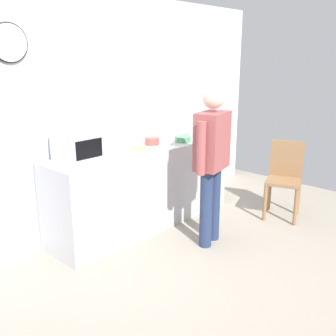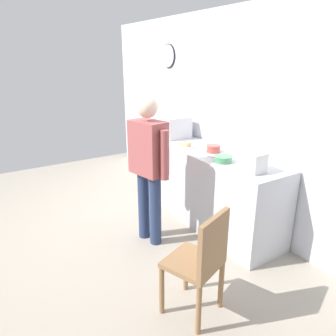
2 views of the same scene
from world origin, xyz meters
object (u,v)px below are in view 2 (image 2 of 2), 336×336
Objects in this scene: salad_bowl at (223,159)px; wooden_chair at (201,260)px; spoon_utensil at (230,153)px; toaster at (253,162)px; microwave at (172,126)px; person_standing at (148,161)px; sandwich_plate at (185,146)px; fork_utensil at (210,156)px; cereal_bowl at (213,149)px.

wooden_chair is at bearing -48.64° from salad_bowl.
salad_bowl is 0.35m from spoon_utensil.
toaster is at bearing 6.65° from salad_bowl.
microwave is 2.27× the size of toaster.
wooden_chair is (1.22, -0.22, -0.45)m from person_standing.
toaster reaches higher than salad_bowl.
sandwich_plate is 0.59m from spoon_utensil.
microwave reaches higher than salad_bowl.
microwave is at bearing 172.30° from salad_bowl.
sandwich_plate reaches higher than fork_utensil.
wooden_chair is (1.54, -0.94, -0.44)m from sandwich_plate.
microwave is 1.11m from fork_utensil.
sandwich_plate is at bearing -154.73° from cereal_bowl.
spoon_utensil is at bearing 129.88° from wooden_chair.
person_standing is at bearing -102.33° from fork_utensil.
salad_bowl reaches higher than fork_utensil.
salad_bowl is 0.40m from toaster.
wooden_chair is at bearing -31.37° from sandwich_plate.
cereal_bowl is 0.99× the size of fork_utensil.
toaster is 0.63m from fork_utensil.
salad_bowl reaches higher than spoon_utensil.
person_standing is (-0.19, -1.01, 0.02)m from spoon_utensil.
microwave is at bearing 163.32° from sandwich_plate.
salad_bowl is at bearing 0.11° from fork_utensil.
wooden_chair is at bearing -27.60° from microwave.
microwave is 1.30m from person_standing.
sandwich_plate is 0.25× the size of wooden_chair.
fork_utensil is at bearing -179.89° from salad_bowl.
person_standing is (0.93, -0.90, -0.12)m from microwave.
person_standing is at bearing -118.20° from salad_bowl.
microwave is 0.64m from sandwich_plate.
cereal_bowl is 0.18× the size of wooden_chair.
wooden_chair is at bearing -42.92° from cereal_bowl.
fork_utensil is 0.74m from person_standing.
microwave reaches higher than sandwich_plate.
sandwich_plate reaches higher than spoon_utensil.
cereal_bowl is 0.99× the size of spoon_utensil.
person_standing is 1.32m from wooden_chair.
person_standing is at bearing 169.79° from wooden_chair.
person_standing reaches higher than microwave.
person_standing is at bearing -135.37° from toaster.
toaster is 1.29× the size of fork_utensil.
fork_utensil is (0.13, -0.16, -0.04)m from cereal_bowl.
wooden_chair is (2.15, -1.12, -0.57)m from microwave.
sandwich_plate is at bearing -179.79° from salad_bowl.
toaster is (1.71, -0.13, -0.05)m from microwave.
fork_utensil is 1.00× the size of spoon_utensil.
person_standing is at bearing -65.79° from sandwich_plate.
spoon_utensil is 0.10× the size of person_standing.
microwave is at bearing 135.77° from person_standing.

